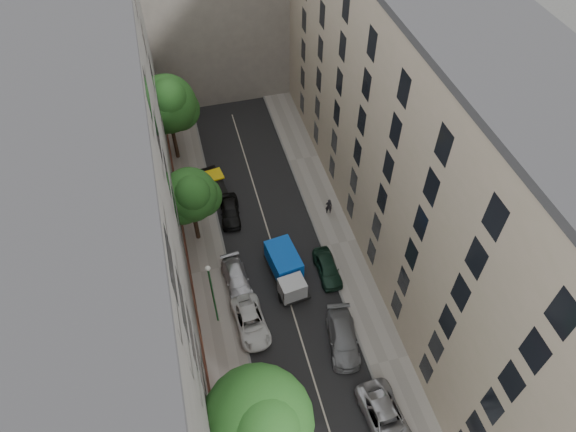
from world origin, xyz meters
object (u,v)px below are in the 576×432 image
object	(u,v)px
tree_near	(260,425)
pedestrian	(329,206)
car_right_0	(386,420)
car_left_2	(251,322)
car_left_3	(237,279)
car_right_2	(327,268)
tree_mid	(191,197)
tree_far	(168,106)
car_left_4	(230,211)
car_left_5	(214,184)
lamp_post	(212,289)
car_right_1	(343,338)
car_left_1	(271,425)
tarp_truck	(286,269)

from	to	relation	value
tree_near	pedestrian	distance (m)	22.04
pedestrian	car_right_0	bearing A→B (deg)	98.96
car_left_2	car_left_3	world-z (taller)	car_left_2
car_right_2	tree_mid	bearing A→B (deg)	147.29
tree_mid	tree_far	size ratio (longest dim) A/B	0.83
car_left_4	tree_far	bearing A→B (deg)	117.39
car_left_5	tree_near	distance (m)	24.91
lamp_post	pedestrian	xyz separation A→B (m)	(11.29, 8.26, -3.32)
tree_mid	car_left_3	bearing A→B (deg)	-67.32
car_right_1	car_left_1	bearing A→B (deg)	-134.52
car_left_1	lamp_post	distance (m)	9.62
tarp_truck	car_left_4	size ratio (longest dim) A/B	1.31
car_right_1	tree_near	size ratio (longest dim) A/B	0.52
lamp_post	car_left_1	bearing A→B (deg)	-76.85
tarp_truck	tree_near	world-z (taller)	tree_near
car_left_2	car_right_1	bearing A→B (deg)	-29.99
car_left_5	tree_far	distance (m)	8.08
tarp_truck	car_right_1	size ratio (longest dim) A/B	1.08
car_left_3	tree_near	xyz separation A→B (m)	(-0.90, -13.48, 5.74)
car_left_3	car_left_1	bearing A→B (deg)	-94.22
car_right_1	tree_far	xyz separation A→B (m)	(-9.10, 23.05, 5.53)
tarp_truck	car_right_0	bearing A→B (deg)	-82.72
car_right_0	car_right_1	distance (m)	6.25
tarp_truck	car_left_5	size ratio (longest dim) A/B	1.20
car_left_1	car_left_5	xyz separation A→B (m)	(0.00, 22.40, 0.06)
pedestrian	car_left_4	bearing A→B (deg)	2.92
car_left_3	car_right_1	distance (m)	9.51
car_left_5	car_right_1	bearing A→B (deg)	-79.20
car_right_2	car_right_1	bearing A→B (deg)	-96.97
car_left_2	tree_near	bearing A→B (deg)	-101.01
car_right_0	car_left_1	bearing A→B (deg)	163.97
car_left_1	car_right_2	xyz separation A→B (m)	(7.20, 10.80, 0.03)
tree_near	tree_far	bearing A→B (deg)	93.49
car_left_2	pedestrian	bearing A→B (deg)	42.21
tree_far	tree_mid	bearing A→B (deg)	-87.39
car_left_2	car_left_4	xyz separation A→B (m)	(0.52, 11.20, 0.04)
tarp_truck	pedestrian	size ratio (longest dim) A/B	3.28
car_right_1	tree_mid	world-z (taller)	tree_mid
pedestrian	car_right_2	bearing A→B (deg)	86.73
car_left_4	car_left_5	size ratio (longest dim) A/B	0.92
pedestrian	car_left_3	bearing A→B (deg)	45.13
lamp_post	car_right_0	bearing A→B (deg)	-48.08
tarp_truck	car_right_2	distance (m)	3.39
tree_far	pedestrian	world-z (taller)	tree_far
car_left_2	car_left_5	world-z (taller)	car_left_5
tree_near	tree_mid	world-z (taller)	tree_near
car_left_3	car_left_5	distance (m)	10.77
tree_near	lamp_post	distance (m)	10.79
car_left_2	car_right_0	world-z (taller)	car_right_0
tree_far	pedestrian	distance (m)	16.91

